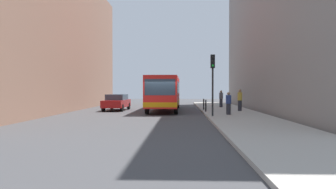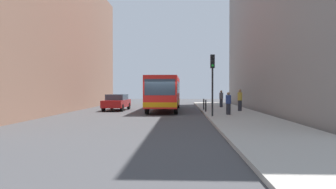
% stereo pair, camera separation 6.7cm
% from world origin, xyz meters
% --- Properties ---
extents(ground_plane, '(80.00, 80.00, 0.00)m').
position_xyz_m(ground_plane, '(0.00, 0.00, 0.00)').
color(ground_plane, '#424244').
extents(sidewalk, '(4.40, 40.00, 0.15)m').
position_xyz_m(sidewalk, '(5.40, 0.00, 0.07)').
color(sidewalk, '#ADA89E').
rests_on(sidewalk, ground).
extents(building_left, '(7.00, 32.00, 13.29)m').
position_xyz_m(building_left, '(-11.50, 4.00, 6.65)').
color(building_left, '#936B56').
rests_on(building_left, ground).
extents(building_right, '(7.00, 32.00, 17.37)m').
position_xyz_m(building_right, '(11.50, 4.00, 8.69)').
color(building_right, gray).
rests_on(building_right, ground).
extents(bus, '(2.64, 11.05, 3.00)m').
position_xyz_m(bus, '(-0.03, 5.01, 1.73)').
color(bus, red).
rests_on(bus, ground).
extents(car_beside_bus, '(1.98, 4.46, 1.48)m').
position_xyz_m(car_beside_bus, '(-4.45, 5.20, 0.78)').
color(car_beside_bus, maroon).
rests_on(car_beside_bus, ground).
extents(traffic_light, '(0.28, 0.33, 4.10)m').
position_xyz_m(traffic_light, '(3.55, -2.53, 3.01)').
color(traffic_light, black).
rests_on(traffic_light, sidewalk).
extents(bollard_near, '(0.11, 0.11, 0.95)m').
position_xyz_m(bollard_near, '(3.45, 1.93, 0.62)').
color(bollard_near, black).
rests_on(bollard_near, sidewalk).
extents(bollard_mid, '(0.11, 0.11, 0.95)m').
position_xyz_m(bollard_mid, '(3.45, 4.33, 0.62)').
color(bollard_mid, black).
rests_on(bollard_mid, sidewalk).
extents(pedestrian_near_signal, '(0.38, 0.38, 1.59)m').
position_xyz_m(pedestrian_near_signal, '(4.81, -1.13, 0.94)').
color(pedestrian_near_signal, '#26262D').
rests_on(pedestrian_near_signal, sidewalk).
extents(pedestrian_mid_sidewalk, '(0.38, 0.38, 1.78)m').
position_xyz_m(pedestrian_mid_sidewalk, '(6.32, 2.77, 1.04)').
color(pedestrian_mid_sidewalk, '#26262D').
rests_on(pedestrian_mid_sidewalk, sidewalk).
extents(pedestrian_far_sidewalk, '(0.38, 0.38, 1.68)m').
position_xyz_m(pedestrian_far_sidewalk, '(5.47, 8.25, 0.99)').
color(pedestrian_far_sidewalk, '#26262D').
rests_on(pedestrian_far_sidewalk, sidewalk).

